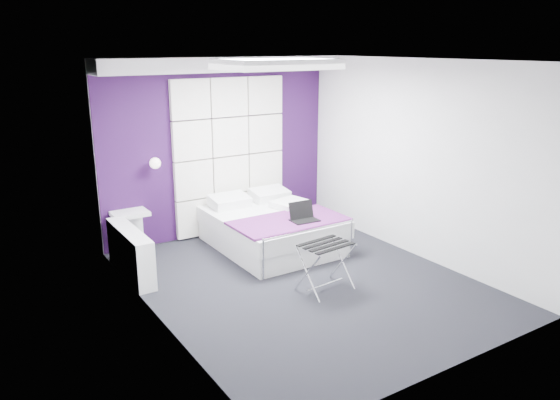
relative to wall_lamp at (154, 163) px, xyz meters
name	(u,v)px	position (x,y,z in m)	size (l,w,h in m)	color
floor	(304,282)	(1.05, -2.06, -1.22)	(4.40, 4.40, 0.00)	black
ceiling	(306,60)	(1.05, -2.06, 1.38)	(4.40, 4.40, 0.00)	white
wall_back	(219,148)	(1.05, 0.14, 0.08)	(3.60, 3.60, 0.00)	silver
wall_left	(154,201)	(-0.75, -2.06, 0.08)	(4.40, 4.40, 0.00)	silver
wall_right	(417,160)	(2.85, -2.06, 0.08)	(4.40, 4.40, 0.00)	silver
accent_wall	(219,148)	(1.05, 0.13, 0.08)	(3.58, 0.02, 2.58)	#2A0D39
soffit	(224,64)	(1.05, -0.11, 1.28)	(3.58, 0.50, 0.20)	white
headboard	(230,156)	(1.20, 0.08, -0.05)	(1.80, 0.08, 2.30)	silver
skylight	(277,63)	(1.05, -1.46, 1.33)	(1.36, 0.86, 0.12)	white
wall_lamp	(154,163)	(0.00, 0.00, 0.00)	(0.15, 0.15, 0.15)	white
radiator	(130,253)	(-0.64, -0.76, -0.92)	(0.22, 1.20, 0.60)	white
bed	(271,228)	(1.34, -0.84, -0.95)	(1.53, 1.84, 0.65)	white
nightstand	(130,213)	(-0.40, -0.04, -0.64)	(0.47, 0.37, 0.05)	white
luggage_rack	(325,267)	(1.14, -2.37, -0.94)	(0.58, 0.43, 0.57)	silver
laptop	(303,216)	(1.50, -1.38, -0.64)	(0.35, 0.25, 0.25)	black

